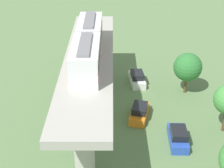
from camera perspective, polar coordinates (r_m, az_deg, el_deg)
name	(u,v)px	position (r m, az deg, el deg)	size (l,w,h in m)	color
ground_plane	(91,117)	(39.69, -3.63, -5.66)	(120.00, 120.00, 0.00)	#5B7A4C
viaduct	(89,73)	(36.65, -3.91, 1.81)	(5.20, 28.00, 7.76)	#A8A59E
train	(88,45)	(34.94, -4.13, 6.63)	(2.64, 13.55, 3.24)	silver
parked_car_orange	(139,112)	(39.26, 4.72, -4.84)	(2.72, 4.50, 1.76)	orange
parked_car_white	(137,79)	(46.29, 4.31, 0.93)	(2.24, 4.37, 1.76)	white
parked_car_blue	(178,137)	(36.11, 11.24, -8.88)	(1.91, 4.25, 1.76)	#284CB7
tree_far_corner	(188,67)	(43.69, 12.83, 2.82)	(3.67, 3.67, 5.59)	brown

